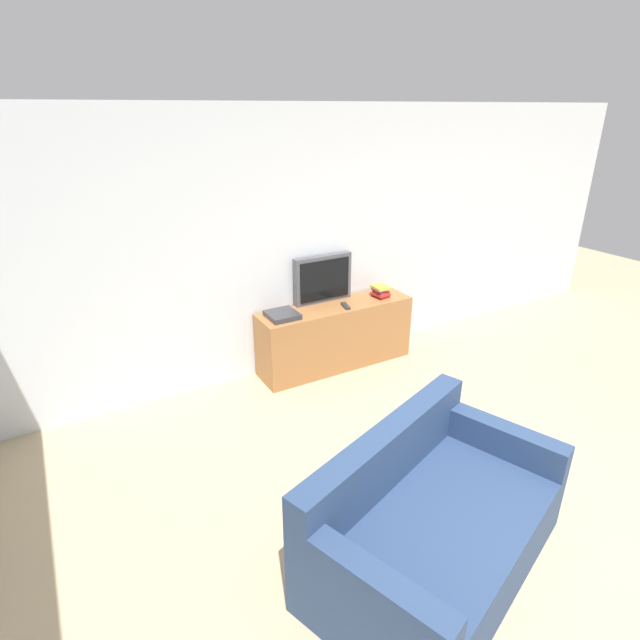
{
  "coord_description": "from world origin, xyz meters",
  "views": [
    {
      "loc": [
        -2.26,
        -1.28,
        2.55
      ],
      "look_at": [
        -0.29,
        2.17,
        0.85
      ],
      "focal_mm": 28.0,
      "sensor_mm": 36.0,
      "label": 1
    }
  ],
  "objects_px": {
    "television": "(323,279)",
    "remote_on_stand": "(346,306)",
    "book_stack": "(381,291)",
    "tv_stand": "(335,336)",
    "couch": "(432,525)",
    "set_top_box": "(282,315)"
  },
  "relations": [
    {
      "from": "television",
      "to": "couch",
      "type": "bearing_deg",
      "value": -106.29
    },
    {
      "from": "book_stack",
      "to": "remote_on_stand",
      "type": "distance_m",
      "value": 0.49
    },
    {
      "from": "couch",
      "to": "set_top_box",
      "type": "xyz_separation_m",
      "value": [
        0.2,
        2.42,
        0.43
      ]
    },
    {
      "from": "tv_stand",
      "to": "book_stack",
      "type": "bearing_deg",
      "value": -2.32
    },
    {
      "from": "television",
      "to": "remote_on_stand",
      "type": "xyz_separation_m",
      "value": [
        0.12,
        -0.26,
        -0.23
      ]
    },
    {
      "from": "television",
      "to": "couch",
      "type": "relative_size",
      "value": 0.35
    },
    {
      "from": "tv_stand",
      "to": "remote_on_stand",
      "type": "height_order",
      "value": "remote_on_stand"
    },
    {
      "from": "remote_on_stand",
      "to": "set_top_box",
      "type": "xyz_separation_m",
      "value": [
        -0.68,
        0.08,
        0.01
      ]
    },
    {
      "from": "remote_on_stand",
      "to": "tv_stand",
      "type": "bearing_deg",
      "value": 126.14
    },
    {
      "from": "tv_stand",
      "to": "set_top_box",
      "type": "distance_m",
      "value": 0.71
    },
    {
      "from": "tv_stand",
      "to": "remote_on_stand",
      "type": "distance_m",
      "value": 0.37
    },
    {
      "from": "television",
      "to": "set_top_box",
      "type": "xyz_separation_m",
      "value": [
        -0.56,
        -0.18,
        -0.22
      ]
    },
    {
      "from": "television",
      "to": "book_stack",
      "type": "distance_m",
      "value": 0.66
    },
    {
      "from": "book_stack",
      "to": "set_top_box",
      "type": "relative_size",
      "value": 0.69
    },
    {
      "from": "tv_stand",
      "to": "couch",
      "type": "distance_m",
      "value": 2.57
    },
    {
      "from": "book_stack",
      "to": "remote_on_stand",
      "type": "relative_size",
      "value": 1.17
    },
    {
      "from": "television",
      "to": "remote_on_stand",
      "type": "bearing_deg",
      "value": -65.2
    },
    {
      "from": "television",
      "to": "remote_on_stand",
      "type": "relative_size",
      "value": 3.74
    },
    {
      "from": "tv_stand",
      "to": "couch",
      "type": "bearing_deg",
      "value": -108.54
    },
    {
      "from": "tv_stand",
      "to": "remote_on_stand",
      "type": "relative_size",
      "value": 9.69
    },
    {
      "from": "couch",
      "to": "remote_on_stand",
      "type": "distance_m",
      "value": 2.54
    },
    {
      "from": "book_stack",
      "to": "couch",
      "type": "bearing_deg",
      "value": -119.43
    }
  ]
}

